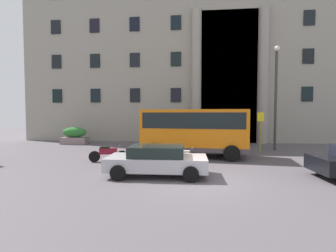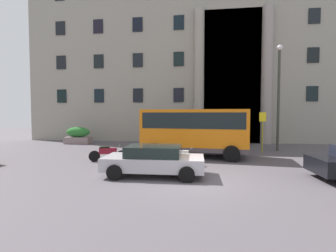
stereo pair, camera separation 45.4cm
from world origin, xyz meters
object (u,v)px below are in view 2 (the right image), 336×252
Objects in this scene: orange_minibus at (195,129)px; hedge_planter_far_east at (163,136)px; parked_compact_extra at (154,160)px; hedge_planter_west at (78,136)px; hedge_planter_entrance_left at (201,138)px; scooter_by_planter at (107,153)px; bus_stop_sign at (262,128)px; motorcycle_far_end at (179,156)px; lamppost_plaza_centre at (279,89)px.

orange_minibus reaches higher than hedge_planter_far_east.
hedge_planter_far_east reaches higher than parked_compact_extra.
hedge_planter_west reaches higher than hedge_planter_entrance_left.
bus_stop_sign is at bearing 12.88° from scooter_by_planter.
hedge_planter_entrance_left reaches higher than motorcycle_far_end.
bus_stop_sign is 1.32× the size of scooter_by_planter.
bus_stop_sign is 7.98m from hedge_planter_far_east.
orange_minibus is 4.93m from bus_stop_sign.
scooter_by_planter is (-3.12, 2.69, -0.21)m from parked_compact_extra.
bus_stop_sign is 1.24× the size of hedge_planter_west.
bus_stop_sign is at bearing 51.28° from motorcycle_far_end.
orange_minibus is 1.53× the size of parked_compact_extra.
orange_minibus reaches higher than motorcycle_far_end.
scooter_by_planter is (-1.91, -7.57, -0.25)m from hedge_planter_far_east.
scooter_by_planter is (-4.70, -2.20, -1.24)m from orange_minibus.
motorcycle_far_end is at bearing -38.71° from hedge_planter_west.
parked_compact_extra is (8.59, -9.98, -0.04)m from hedge_planter_west.
parked_compact_extra is 2.56m from motorcycle_far_end.
hedge_planter_far_east is at bearing 123.50° from orange_minibus.
parked_compact_extra is at bearing -53.35° from scooter_by_planter.
orange_minibus reaches higher than bus_stop_sign.
hedge_planter_west is 13.17m from parked_compact_extra.
scooter_by_planter is at bearing -154.62° from bus_stop_sign.
motorcycle_far_end is at bearing -100.00° from orange_minibus.
hedge_planter_entrance_left reaches higher than parked_compact_extra.
bus_stop_sign reaches higher than scooter_by_planter.
motorcycle_far_end is (9.46, -7.58, -0.25)m from hedge_planter_west.
scooter_by_planter is (-5.07, -7.00, -0.21)m from hedge_planter_entrance_left.
scooter_by_planter is at bearing -104.18° from hedge_planter_far_east.
hedge_planter_west is 1.10× the size of motorcycle_far_end.
lamppost_plaza_centre is (10.43, 5.39, 3.85)m from scooter_by_planter.
lamppost_plaza_centre is at bearing 46.68° from parked_compact_extra.
hedge_planter_west is 0.52× the size of parked_compact_extra.
hedge_planter_far_east is 9.50m from lamppost_plaza_centre.
hedge_planter_far_east is at bearing 95.52° from parked_compact_extra.
bus_stop_sign is at bearing -33.19° from hedge_planter_entrance_left.
parked_compact_extra reaches higher than scooter_by_planter.
hedge_planter_west is 16.42m from lamppost_plaza_centre.
hedge_planter_far_east is 1.01× the size of motorcycle_far_end.
hedge_planter_entrance_left is at bearing 90.89° from motorcycle_far_end.
bus_stop_sign is at bearing 31.73° from orange_minibus.
lamppost_plaza_centre is at bearing 14.83° from scooter_by_planter.
parked_compact_extra reaches higher than motorcycle_far_end.
bus_stop_sign is 3.12m from lamppost_plaza_centre.
hedge_planter_far_east is 0.27× the size of lamppost_plaza_centre.
orange_minibus is at bearing -26.53° from hedge_planter_west.
orange_minibus is 2.38× the size of bus_stop_sign.
parked_compact_extra is at bearing -49.26° from hedge_planter_west.
hedge_planter_west is at bearing 178.49° from hedge_planter_entrance_left.
hedge_planter_west is (-10.18, 5.08, -1.00)m from orange_minibus.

